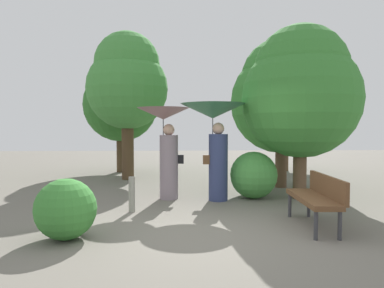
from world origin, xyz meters
The scene contains 12 objects.
ground_plane centered at (0.00, 0.00, 0.00)m, with size 40.00×40.00×0.00m, color #6B665B.
person_left centered at (-0.61, 2.71, 1.43)m, with size 1.17×1.17×2.04m.
person_right centered at (0.45, 2.47, 1.61)m, with size 1.41×1.41×2.12m.
park_bench centered at (1.88, 0.27, 0.51)m, with size 0.55×1.52×0.83m.
tree_near_left centered at (-1.87, 5.86, 3.03)m, with size 2.49×2.49×4.54m.
tree_near_right centered at (2.41, 2.62, 2.43)m, with size 2.63×2.63×3.89m.
tree_mid_left centered at (-2.36, 7.75, 2.64)m, with size 2.65×2.65×4.14m.
tree_mid_right centered at (3.66, 7.86, 2.34)m, with size 2.57×2.57×3.76m.
tree_far_back centered at (2.44, 4.17, 2.48)m, with size 2.72×2.72×3.98m.
bush_path_left centered at (-1.95, -0.20, 0.44)m, with size 0.87×0.87×0.87m, color #387F33.
bush_path_right centered at (1.37, 2.67, 0.53)m, with size 1.06×1.06×1.06m, color #428C3D.
path_marker_post centered at (-1.22, 1.45, 0.34)m, with size 0.12×0.12×0.67m, color gray.
Camera 1 is at (-0.38, -5.37, 1.59)m, focal length 33.81 mm.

